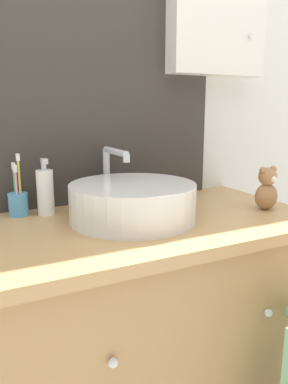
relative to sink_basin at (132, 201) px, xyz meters
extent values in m
cube|color=silver|center=(0.05, 0.32, 0.34)|extent=(3.20, 0.06, 2.50)
cube|color=#332D28|center=(0.01, 0.28, 0.44)|extent=(0.87, 0.02, 1.18)
cube|color=#B2C1CC|center=(0.01, 0.27, 0.44)|extent=(0.81, 0.01, 1.12)
sphere|color=silver|center=(0.59, 0.18, 0.55)|extent=(0.02, 0.02, 0.02)
cube|color=#A37A4C|center=(0.05, -0.01, -0.50)|extent=(1.03, 0.56, 0.81)
cube|color=tan|center=(0.05, -0.01, -0.08)|extent=(1.07, 0.60, 0.03)
sphere|color=silver|center=(-0.19, -0.30, -0.30)|extent=(0.02, 0.02, 0.02)
sphere|color=silver|center=(0.29, -0.30, -0.30)|extent=(0.02, 0.02, 0.02)
cylinder|color=silver|center=(0.00, 0.00, 0.00)|extent=(0.39, 0.39, 0.12)
cylinder|color=silver|center=(0.00, 0.00, 0.05)|extent=(0.32, 0.32, 0.01)
cylinder|color=silver|center=(0.00, 0.22, 0.04)|extent=(0.02, 0.02, 0.20)
cylinder|color=silver|center=(0.00, 0.13, 0.14)|extent=(0.02, 0.17, 0.02)
cylinder|color=silver|center=(0.00, 0.04, 0.13)|extent=(0.02, 0.02, 0.02)
sphere|color=white|center=(0.11, 0.22, -0.03)|extent=(0.05, 0.05, 0.05)
cylinder|color=#4C93C6|center=(-0.31, 0.21, -0.02)|extent=(0.06, 0.06, 0.07)
cylinder|color=#E5CC4C|center=(-0.30, 0.21, 0.05)|extent=(0.01, 0.01, 0.19)
cube|color=white|center=(-0.30, 0.21, 0.13)|extent=(0.01, 0.02, 0.02)
cylinder|color=#47B26B|center=(-0.31, 0.22, 0.03)|extent=(0.01, 0.01, 0.16)
cube|color=white|center=(-0.31, 0.22, 0.10)|extent=(0.01, 0.02, 0.02)
cylinder|color=pink|center=(-0.31, 0.19, 0.03)|extent=(0.01, 0.01, 0.15)
cube|color=white|center=(-0.31, 0.19, 0.10)|extent=(0.01, 0.02, 0.02)
cylinder|color=white|center=(-0.23, 0.18, 0.01)|extent=(0.05, 0.05, 0.15)
cylinder|color=silver|center=(-0.23, 0.18, 0.10)|extent=(0.02, 0.02, 0.02)
cube|color=silver|center=(-0.23, 0.17, 0.12)|extent=(0.02, 0.03, 0.02)
cylinder|color=#7FBC89|center=(0.39, -0.28, -0.32)|extent=(0.06, 0.25, 0.04)
cylinder|color=#3884DB|center=(0.38, -0.16, -0.28)|extent=(0.01, 0.05, 0.12)
ellipsoid|color=#9E7047|center=(0.46, -0.09, -0.02)|extent=(0.08, 0.07, 0.09)
sphere|color=#9E7047|center=(0.46, -0.09, 0.05)|extent=(0.06, 0.06, 0.06)
sphere|color=#9E7047|center=(0.44, -0.09, 0.08)|extent=(0.02, 0.02, 0.02)
sphere|color=#9E7047|center=(0.48, -0.09, 0.08)|extent=(0.02, 0.02, 0.02)
sphere|color=silver|center=(0.46, -0.12, 0.05)|extent=(0.02, 0.02, 0.02)
camera|label=1|loc=(-0.47, -1.02, 0.28)|focal=35.00mm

